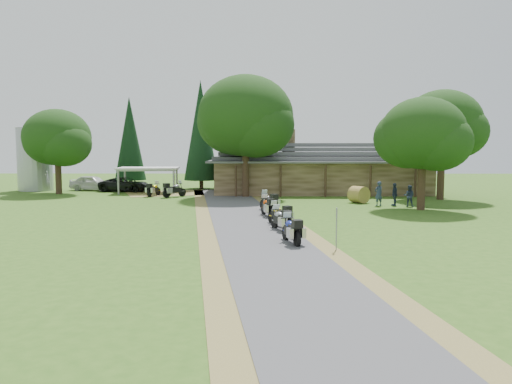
{
  "coord_description": "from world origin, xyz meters",
  "views": [
    {
      "loc": [
        0.2,
        -24.84,
        4.38
      ],
      "look_at": [
        -0.08,
        6.41,
        1.6
      ],
      "focal_mm": 35.0,
      "sensor_mm": 36.0,
      "label": 1
    }
  ],
  "objects_px": {
    "car_white_sedan": "(92,181)",
    "lodge": "(320,168)",
    "silo": "(35,157)",
    "car_dark_suv": "(125,181)",
    "motorcycle_row_b": "(281,218)",
    "motorcycle_carport_b": "(174,189)",
    "motorcycle_row_a": "(291,229)",
    "motorcycle_row_d": "(267,206)",
    "hay_bale": "(359,195)",
    "carport": "(149,180)",
    "motorcycle_row_c": "(279,214)",
    "motorcycle_carport_a": "(154,189)",
    "motorcycle_row_e": "(269,201)"
  },
  "relations": [
    {
      "from": "silo",
      "to": "motorcycle_row_b",
      "type": "xyz_separation_m",
      "value": [
        24.22,
        -24.84,
        -2.81
      ]
    },
    {
      "from": "car_dark_suv",
      "to": "motorcycle_row_b",
      "type": "xyz_separation_m",
      "value": [
        14.63,
        -23.54,
        -0.41
      ]
    },
    {
      "from": "carport",
      "to": "motorcycle_carport_a",
      "type": "relative_size",
      "value": 2.93
    },
    {
      "from": "car_dark_suv",
      "to": "motorcycle_carport_b",
      "type": "distance_m",
      "value": 8.18
    },
    {
      "from": "motorcycle_row_a",
      "to": "motorcycle_row_c",
      "type": "xyz_separation_m",
      "value": [
        -0.33,
        5.4,
        -0.01
      ]
    },
    {
      "from": "car_white_sedan",
      "to": "motorcycle_row_c",
      "type": "distance_m",
      "value": 29.37
    },
    {
      "from": "motorcycle_row_d",
      "to": "motorcycle_row_b",
      "type": "bearing_deg",
      "value": 169.61
    },
    {
      "from": "motorcycle_row_b",
      "to": "hay_bale",
      "type": "xyz_separation_m",
      "value": [
        6.76,
        13.41,
        0.01
      ]
    },
    {
      "from": "motorcycle_row_b",
      "to": "motorcycle_row_d",
      "type": "relative_size",
      "value": 0.97
    },
    {
      "from": "lodge",
      "to": "motorcycle_row_b",
      "type": "xyz_separation_m",
      "value": [
        -4.73,
        -22.72,
        -1.79
      ]
    },
    {
      "from": "hay_bale",
      "to": "lodge",
      "type": "bearing_deg",
      "value": 102.33
    },
    {
      "from": "motorcycle_row_c",
      "to": "motorcycle_carport_a",
      "type": "height_order",
      "value": "motorcycle_carport_a"
    },
    {
      "from": "motorcycle_row_b",
      "to": "motorcycle_row_c",
      "type": "height_order",
      "value": "motorcycle_row_c"
    },
    {
      "from": "lodge",
      "to": "motorcycle_row_e",
      "type": "distance_m",
      "value": 15.55
    },
    {
      "from": "car_white_sedan",
      "to": "motorcycle_carport_a",
      "type": "bearing_deg",
      "value": -116.39
    },
    {
      "from": "car_dark_suv",
      "to": "motorcycle_carport_b",
      "type": "height_order",
      "value": "car_dark_suv"
    },
    {
      "from": "motorcycle_row_a",
      "to": "motorcycle_row_e",
      "type": "height_order",
      "value": "motorcycle_row_e"
    },
    {
      "from": "silo",
      "to": "car_dark_suv",
      "type": "bearing_deg",
      "value": -7.69
    },
    {
      "from": "motorcycle_carport_b",
      "to": "motorcycle_row_a",
      "type": "bearing_deg",
      "value": -111.54
    },
    {
      "from": "lodge",
      "to": "motorcycle_carport_b",
      "type": "distance_m",
      "value": 14.39
    },
    {
      "from": "silo",
      "to": "carport",
      "type": "bearing_deg",
      "value": -12.13
    },
    {
      "from": "car_dark_suv",
      "to": "motorcycle_row_c",
      "type": "relative_size",
      "value": 2.84
    },
    {
      "from": "car_white_sedan",
      "to": "lodge",
      "type": "bearing_deg",
      "value": -83.3
    },
    {
      "from": "car_white_sedan",
      "to": "motorcycle_row_c",
      "type": "bearing_deg",
      "value": -129.6
    },
    {
      "from": "motorcycle_row_c",
      "to": "motorcycle_carport_a",
      "type": "xyz_separation_m",
      "value": [
        -10.75,
        16.98,
        0.0
      ]
    },
    {
      "from": "car_white_sedan",
      "to": "motorcycle_row_d",
      "type": "distance_m",
      "value": 26.12
    },
    {
      "from": "silo",
      "to": "motorcycle_row_b",
      "type": "bearing_deg",
      "value": -45.72
    },
    {
      "from": "silo",
      "to": "car_white_sedan",
      "type": "xyz_separation_m",
      "value": [
        5.89,
        -0.08,
        -2.48
      ]
    },
    {
      "from": "motorcycle_carport_a",
      "to": "motorcycle_row_b",
      "type": "bearing_deg",
      "value": -132.39
    },
    {
      "from": "motorcycle_row_e",
      "to": "hay_bale",
      "type": "distance_m",
      "value": 8.96
    },
    {
      "from": "motorcycle_row_d",
      "to": "motorcycle_carport_a",
      "type": "bearing_deg",
      "value": 20.33
    },
    {
      "from": "carport",
      "to": "motorcycle_row_e",
      "type": "relative_size",
      "value": 2.77
    },
    {
      "from": "motorcycle_row_b",
      "to": "hay_bale",
      "type": "height_order",
      "value": "hay_bale"
    },
    {
      "from": "car_white_sedan",
      "to": "motorcycle_row_b",
      "type": "distance_m",
      "value": 30.81
    },
    {
      "from": "lodge",
      "to": "hay_bale",
      "type": "distance_m",
      "value": 9.69
    },
    {
      "from": "motorcycle_carport_a",
      "to": "motorcycle_carport_b",
      "type": "xyz_separation_m",
      "value": [
        2.03,
        -0.9,
        0.05
      ]
    },
    {
      "from": "motorcycle_row_a",
      "to": "motorcycle_carport_b",
      "type": "xyz_separation_m",
      "value": [
        -9.05,
        21.48,
        0.04
      ]
    },
    {
      "from": "lodge",
      "to": "motorcycle_row_b",
      "type": "bearing_deg",
      "value": -101.75
    },
    {
      "from": "motorcycle_row_a",
      "to": "carport",
      "type": "bearing_deg",
      "value": 9.97
    },
    {
      "from": "car_dark_suv",
      "to": "motorcycle_row_d",
      "type": "relative_size",
      "value": 2.82
    },
    {
      "from": "motorcycle_row_a",
      "to": "motorcycle_row_d",
      "type": "xyz_separation_m",
      "value": [
        -0.98,
        9.12,
        -0.01
      ]
    },
    {
      "from": "carport",
      "to": "hay_bale",
      "type": "xyz_separation_m",
      "value": [
        18.73,
        -8.8,
        -0.58
      ]
    },
    {
      "from": "car_white_sedan",
      "to": "hay_bale",
      "type": "bearing_deg",
      "value": -102.57
    },
    {
      "from": "lodge",
      "to": "carport",
      "type": "relative_size",
      "value": 3.73
    },
    {
      "from": "lodge",
      "to": "car_dark_suv",
      "type": "distance_m",
      "value": 19.42
    },
    {
      "from": "silo",
      "to": "car_dark_suv",
      "type": "distance_m",
      "value": 9.97
    },
    {
      "from": "car_dark_suv",
      "to": "motorcycle_row_b",
      "type": "height_order",
      "value": "car_dark_suv"
    },
    {
      "from": "lodge",
      "to": "motorcycle_carport_b",
      "type": "xyz_separation_m",
      "value": [
        -13.44,
        -4.82,
        -1.73
      ]
    },
    {
      "from": "car_dark_suv",
      "to": "motorcycle_row_d",
      "type": "distance_m",
      "value": 22.8
    },
    {
      "from": "motorcycle_row_c",
      "to": "hay_bale",
      "type": "relative_size",
      "value": 1.47
    }
  ]
}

